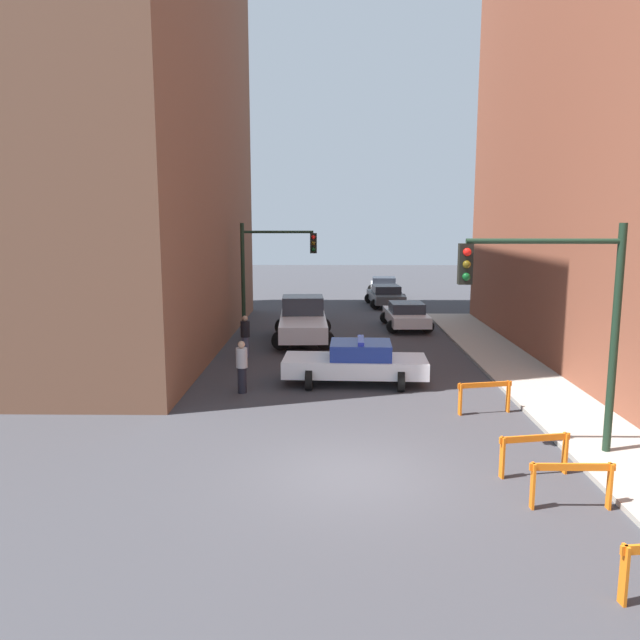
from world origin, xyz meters
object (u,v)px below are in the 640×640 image
at_px(parked_car_far, 384,286).
at_px(traffic_light_near, 564,304).
at_px(white_truck, 303,321).
at_px(barrier_corner, 485,392).
at_px(parked_car_near, 406,315).
at_px(pedestrian_crossing, 242,366).
at_px(parked_car_mid, 386,295).
at_px(barrier_mid, 572,478).
at_px(barrier_back, 534,448).
at_px(pedestrian_corner, 245,336).
at_px(police_car, 356,362).
at_px(traffic_light_far, 267,263).

bearing_deg(parked_car_far, traffic_light_near, -83.72).
xyz_separation_m(white_truck, barrier_corner, (5.51, -10.43, -0.29)).
relative_size(parked_car_near, parked_car_far, 0.99).
bearing_deg(pedestrian_crossing, barrier_corner, 127.66).
distance_m(parked_car_mid, barrier_mid, 27.35).
bearing_deg(parked_car_far, parked_car_near, -86.49).
distance_m(parked_car_near, barrier_corner, 13.69).
relative_size(white_truck, barrier_corner, 3.48).
xyz_separation_m(white_truck, barrier_back, (5.51, -14.70, -0.29)).
distance_m(traffic_light_near, white_truck, 15.21).
height_order(parked_car_near, parked_car_mid, same).
height_order(pedestrian_crossing, barrier_back, pedestrian_crossing).
xyz_separation_m(parked_car_mid, pedestrian_crossing, (-6.24, -19.55, 0.19)).
height_order(traffic_light_near, pedestrian_corner, traffic_light_near).
distance_m(white_truck, parked_car_mid, 12.05).
relative_size(parked_car_near, parked_car_mid, 0.99).
relative_size(traffic_light_near, barrier_mid, 3.25).
distance_m(pedestrian_corner, barrier_back, 13.63).
bearing_deg(pedestrian_corner, white_truck, -81.46).
xyz_separation_m(traffic_light_near, barrier_mid, (-0.68, -2.68, -2.91)).
height_order(parked_car_far, pedestrian_corner, pedestrian_corner).
distance_m(parked_car_near, pedestrian_crossing, 13.41).
bearing_deg(parked_car_near, pedestrian_crossing, -121.12).
xyz_separation_m(parked_car_near, pedestrian_corner, (-7.11, -6.65, 0.19)).
bearing_deg(police_car, pedestrian_corner, 49.58).
height_order(parked_car_mid, barrier_back, parked_car_mid).
bearing_deg(barrier_corner, parked_car_far, 91.01).
height_order(parked_car_near, barrier_mid, parked_car_near).
bearing_deg(parked_car_far, traffic_light_far, -109.37).
distance_m(white_truck, parked_car_near, 5.96).
height_order(parked_car_near, pedestrian_crossing, pedestrian_crossing).
xyz_separation_m(traffic_light_near, police_car, (-4.32, 6.27, -2.81)).
xyz_separation_m(police_car, pedestrian_corner, (-4.18, 3.88, 0.14)).
bearing_deg(parked_car_far, police_car, -93.42).
bearing_deg(pedestrian_crossing, white_truck, -137.16).
xyz_separation_m(police_car, white_truck, (-2.06, 7.28, 0.18)).
xyz_separation_m(traffic_light_near, parked_car_near, (-1.39, 16.80, -2.86)).
bearing_deg(barrier_back, parked_car_far, 90.87).
xyz_separation_m(traffic_light_far, police_car, (3.71, -8.09, -2.67)).
distance_m(barrier_back, barrier_corner, 4.27).
height_order(parked_car_mid, parked_car_far, same).
bearing_deg(traffic_light_near, barrier_back, -127.38).
distance_m(parked_car_far, barrier_back, 31.20).
relative_size(barrier_mid, barrier_back, 1.01).
distance_m(parked_car_mid, parked_car_far, 5.41).
bearing_deg(white_truck, pedestrian_crossing, -103.01).
height_order(traffic_light_far, barrier_corner, traffic_light_far).
bearing_deg(parked_car_mid, barrier_mid, -91.94).
bearing_deg(police_car, white_truck, 18.22).
distance_m(traffic_light_far, parked_car_near, 7.58).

